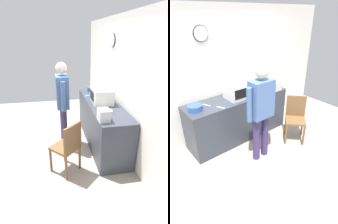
% 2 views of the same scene
% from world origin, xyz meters
% --- Properties ---
extents(ground_plane, '(6.00, 6.00, 0.00)m').
position_xyz_m(ground_plane, '(0.00, 0.00, 0.00)').
color(ground_plane, '#9E9384').
extents(back_wall, '(5.40, 0.13, 2.60)m').
position_xyz_m(back_wall, '(-0.00, 1.60, 1.30)').
color(back_wall, silver).
rests_on(back_wall, ground_plane).
extents(kitchen_counter, '(2.19, 0.62, 0.93)m').
position_xyz_m(kitchen_counter, '(0.00, 1.22, 0.46)').
color(kitchen_counter, '#333842').
rests_on(kitchen_counter, ground_plane).
extents(microwave, '(0.50, 0.39, 0.30)m').
position_xyz_m(microwave, '(0.01, 1.20, 1.08)').
color(microwave, silver).
rests_on(microwave, kitchen_counter).
extents(sandwich_plate, '(0.26, 0.26, 0.07)m').
position_xyz_m(sandwich_plate, '(0.47, 1.15, 0.95)').
color(sandwich_plate, white).
rests_on(sandwich_plate, kitchen_counter).
extents(salad_bowl, '(0.25, 0.25, 0.10)m').
position_xyz_m(salad_bowl, '(-0.91, 1.21, 0.98)').
color(salad_bowl, '#33519E').
rests_on(salad_bowl, kitchen_counter).
extents(toaster, '(0.22, 0.18, 0.20)m').
position_xyz_m(toaster, '(0.85, 1.00, 1.03)').
color(toaster, silver).
rests_on(toaster, kitchen_counter).
extents(fork_utensil, '(0.08, 0.16, 0.01)m').
position_xyz_m(fork_utensil, '(-0.67, 1.27, 0.93)').
color(fork_utensil, silver).
rests_on(fork_utensil, kitchen_counter).
extents(spoon_utensil, '(0.09, 0.16, 0.01)m').
position_xyz_m(spoon_utensil, '(-0.52, 1.02, 0.93)').
color(spoon_utensil, silver).
rests_on(spoon_utensil, kitchen_counter).
extents(person_standing, '(0.59, 0.24, 1.76)m').
position_xyz_m(person_standing, '(-0.09, 0.41, 1.03)').
color(person_standing, '#352A59').
rests_on(person_standing, ground_plane).
extents(wooden_chair, '(0.57, 0.57, 0.94)m').
position_xyz_m(wooden_chair, '(0.87, 0.40, 0.52)').
color(wooden_chair, brown).
rests_on(wooden_chair, ground_plane).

